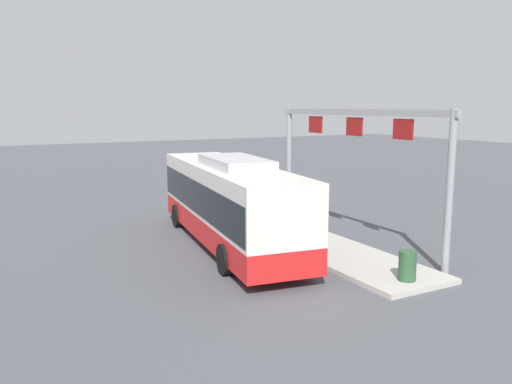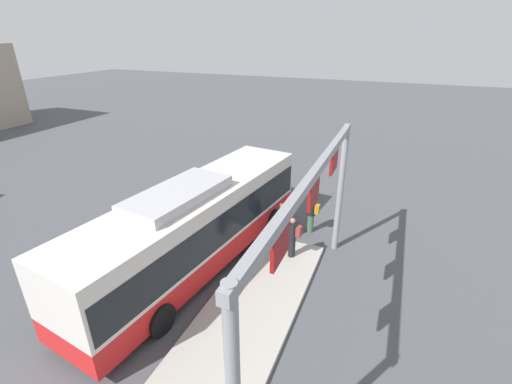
# 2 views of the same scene
# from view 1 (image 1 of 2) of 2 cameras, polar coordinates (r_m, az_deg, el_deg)

# --- Properties ---
(ground_plane) EXTENTS (120.00, 120.00, 0.00)m
(ground_plane) POSITION_cam_1_polar(r_m,az_deg,el_deg) (20.00, -2.99, -5.87)
(ground_plane) COLOR #4C4F54
(platform_curb) EXTENTS (10.00, 2.80, 0.16)m
(platform_curb) POSITION_cam_1_polar(r_m,az_deg,el_deg) (19.46, 7.64, -6.13)
(platform_curb) COLOR #B2ADA3
(platform_curb) RESTS_ON ground
(bus_main) EXTENTS (11.28, 3.95, 3.46)m
(bus_main) POSITION_cam_1_polar(r_m,az_deg,el_deg) (19.60, -3.03, -0.75)
(bus_main) COLOR red
(bus_main) RESTS_ON ground
(person_boarding) EXTENTS (0.43, 0.58, 1.67)m
(person_boarding) POSITION_cam_1_polar(r_m,az_deg,el_deg) (23.39, -0.97, -1.37)
(person_boarding) COLOR slate
(person_boarding) RESTS_ON ground
(person_waiting_near) EXTENTS (0.35, 0.53, 1.67)m
(person_waiting_near) POSITION_cam_1_polar(r_m,az_deg,el_deg) (24.76, 0.06, -0.76)
(person_waiting_near) COLOR #476B4C
(person_waiting_near) RESTS_ON ground
(person_waiting_mid) EXTENTS (0.37, 0.55, 1.67)m
(person_waiting_mid) POSITION_cam_1_polar(r_m,az_deg,el_deg) (22.64, 2.60, -1.33)
(person_waiting_mid) COLOR black
(person_waiting_mid) RESTS_ON platform_curb
(platform_sign_gantry) EXTENTS (9.84, 0.24, 5.20)m
(platform_sign_gantry) POSITION_cam_1_polar(r_m,az_deg,el_deg) (20.43, 10.73, 5.08)
(platform_sign_gantry) COLOR gray
(platform_sign_gantry) RESTS_ON ground
(trash_bin) EXTENTS (0.52, 0.52, 0.90)m
(trash_bin) POSITION_cam_1_polar(r_m,az_deg,el_deg) (16.09, 16.35, -7.81)
(trash_bin) COLOR #2D5133
(trash_bin) RESTS_ON platform_curb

